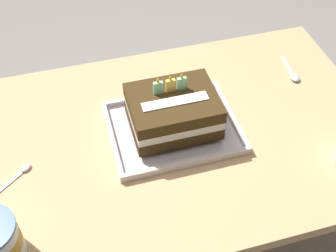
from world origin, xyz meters
The scene contains 5 objects.
dining_table centered at (0.00, 0.00, 0.63)m, with size 1.23×0.74×0.73m.
foil_tray centered at (0.03, 0.02, 0.74)m, with size 0.35×0.28×0.02m.
birthday_cake centered at (0.03, 0.02, 0.81)m, with size 0.23×0.18×0.15m.
serving_spoon_near_tray centered at (-0.39, -0.03, 0.74)m, with size 0.13×0.10×0.01m.
serving_spoon_by_bowls centered at (0.46, 0.13, 0.74)m, with size 0.03×0.13×0.01m.
Camera 1 is at (-0.20, -0.76, 1.63)m, focal length 46.65 mm.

